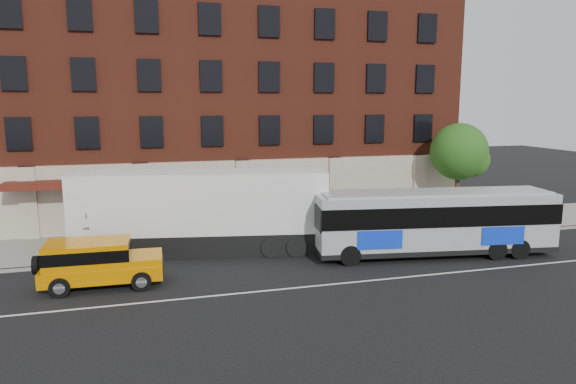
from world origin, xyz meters
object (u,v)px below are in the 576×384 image
object	(u,v)px
sign_pole	(87,235)
city_bus	(435,220)
street_tree	(460,154)
yellow_suv	(97,261)
shipping_container	(201,213)

from	to	relation	value
sign_pole	city_bus	bearing A→B (deg)	-10.09
street_tree	yellow_suv	distance (m)	22.62
sign_pole	street_tree	world-z (taller)	street_tree
sign_pole	yellow_suv	xyz separation A→B (m)	(0.65, -3.24, -0.33)
yellow_suv	sign_pole	bearing A→B (deg)	101.28
yellow_suv	shipping_container	xyz separation A→B (m)	(4.79, 3.89, 0.96)
city_bus	yellow_suv	xyz separation A→B (m)	(-15.97, -0.28, -0.69)
street_tree	yellow_suv	bearing A→B (deg)	-162.92
shipping_container	street_tree	bearing A→B (deg)	9.18
sign_pole	yellow_suv	distance (m)	3.32
sign_pole	street_tree	bearing A→B (deg)	8.61
sign_pole	shipping_container	world-z (taller)	shipping_container
street_tree	city_bus	size ratio (longest dim) A/B	0.51
sign_pole	shipping_container	size ratio (longest dim) A/B	0.19
city_bus	shipping_container	xyz separation A→B (m)	(-11.18, 3.61, 0.27)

